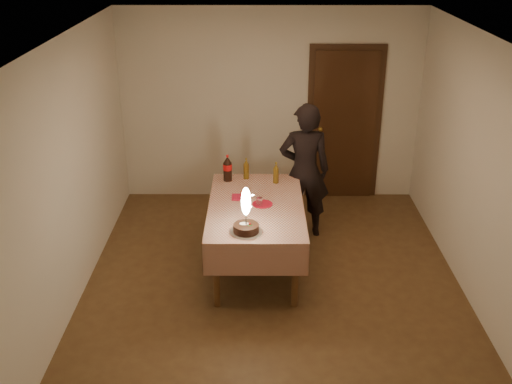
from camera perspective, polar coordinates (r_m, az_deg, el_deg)
ground at (r=6.56m, az=1.62°, el=-8.40°), size 4.00×4.50×0.01m
room_shell at (r=5.91m, az=2.12°, el=5.63°), size 4.04×4.54×2.62m
dining_table at (r=6.47m, az=0.00°, el=-2.04°), size 1.02×1.72×0.78m
birthday_cake at (r=5.81m, az=-0.95°, el=-2.72°), size 0.32×0.32×0.48m
red_plate at (r=6.43m, az=0.61°, el=-1.15°), size 0.22×0.22×0.01m
red_cup at (r=6.50m, az=-1.12°, el=-0.41°), size 0.08×0.08×0.10m
clear_cup at (r=6.39m, az=0.31°, el=-0.93°), size 0.07×0.07×0.09m
napkin_stack at (r=6.57m, az=-1.66°, el=-0.50°), size 0.15×0.15×0.02m
cola_bottle at (r=6.98m, az=-2.73°, el=2.27°), size 0.10×0.10×0.32m
amber_bottle_left at (r=7.04m, az=-0.94°, el=2.19°), size 0.06×0.06×0.26m
amber_bottle_right at (r=6.92m, az=1.91°, el=1.79°), size 0.06×0.06×0.26m
photographer at (r=7.17m, az=4.63°, el=2.02°), size 0.62×0.46×1.67m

